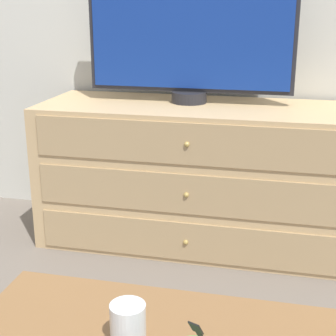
# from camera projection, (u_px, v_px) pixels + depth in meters

# --- Properties ---
(ground_plane) EXTENTS (12.00, 12.00, 0.00)m
(ground_plane) POSITION_uv_depth(u_px,v_px,m) (205.00, 216.00, 3.06)
(ground_plane) COLOR #70665B
(dresser) EXTENTS (1.59, 0.60, 0.73)m
(dresser) POSITION_uv_depth(u_px,v_px,m) (196.00, 175.00, 2.65)
(dresser) COLOR tan
(dresser) RESTS_ON ground_plane
(tv) EXTENTS (1.03, 0.18, 0.65)m
(tv) POSITION_uv_depth(u_px,v_px,m) (190.00, 35.00, 2.51)
(tv) COLOR #232328
(tv) RESTS_ON dresser
(drink_cup) EXTENTS (0.09, 0.09, 0.10)m
(drink_cup) POSITION_uv_depth(u_px,v_px,m) (128.00, 326.00, 1.20)
(drink_cup) COLOR white
(drink_cup) RESTS_ON coffee_table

